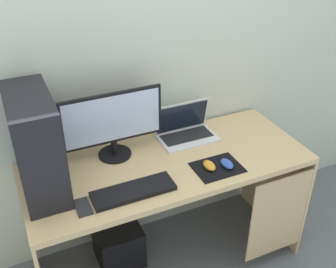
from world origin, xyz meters
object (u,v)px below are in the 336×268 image
(pc_tower, at_px, (36,144))
(laptop, at_px, (186,130))
(mouse_left, at_px, (209,166))
(subwoofer, at_px, (119,243))
(keyboard, at_px, (133,191))
(mouse_right, at_px, (227,164))
(cell_phone, at_px, (83,207))
(monitor, at_px, (113,123))

(pc_tower, relative_size, laptop, 1.48)
(mouse_left, bearing_deg, subwoofer, 149.89)
(keyboard, relative_size, mouse_right, 4.38)
(subwoofer, bearing_deg, pc_tower, -171.74)
(cell_phone, bearing_deg, mouse_right, 0.00)
(mouse_right, bearing_deg, subwoofer, 152.23)
(mouse_right, distance_m, cell_phone, 0.80)
(mouse_right, height_order, subwoofer, mouse_right)
(laptop, xyz_separation_m, subwoofer, (-0.50, -0.08, -0.67))
(keyboard, bearing_deg, mouse_left, 2.58)
(pc_tower, height_order, keyboard, pc_tower)
(laptop, xyz_separation_m, cell_phone, (-0.73, -0.37, -0.04))
(monitor, xyz_separation_m, laptop, (0.46, 0.02, -0.17))
(mouse_right, relative_size, subwoofer, 0.35)
(cell_phone, bearing_deg, keyboard, 1.12)
(pc_tower, bearing_deg, mouse_left, -14.47)
(laptop, bearing_deg, mouse_right, -80.26)
(mouse_left, bearing_deg, cell_phone, -177.95)
(laptop, bearing_deg, keyboard, -142.11)
(monitor, relative_size, mouse_left, 5.85)
(mouse_left, xyz_separation_m, cell_phone, (-0.70, -0.03, -0.02))
(laptop, distance_m, mouse_left, 0.35)
(laptop, height_order, subwoofer, laptop)
(mouse_left, bearing_deg, mouse_right, -14.74)
(cell_phone, bearing_deg, mouse_left, 2.05)
(monitor, relative_size, mouse_right, 5.85)
(laptop, relative_size, subwoofer, 1.26)
(pc_tower, xyz_separation_m, monitor, (0.42, 0.11, -0.04))
(monitor, xyz_separation_m, keyboard, (-0.02, -0.35, -0.20))
(mouse_left, relative_size, subwoofer, 0.35)
(keyboard, bearing_deg, subwoofer, 94.64)
(mouse_right, height_order, cell_phone, mouse_right)
(pc_tower, xyz_separation_m, cell_phone, (0.14, -0.24, -0.25))
(pc_tower, height_order, monitor, pc_tower)
(mouse_right, bearing_deg, cell_phone, -180.00)
(monitor, distance_m, cell_phone, 0.50)
(laptop, xyz_separation_m, mouse_right, (0.06, -0.37, -0.02))
(keyboard, xyz_separation_m, mouse_right, (0.54, -0.00, 0.01))
(keyboard, distance_m, subwoofer, 0.70)
(keyboard, height_order, subwoofer, keyboard)
(monitor, height_order, mouse_left, monitor)
(laptop, relative_size, mouse_left, 3.60)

